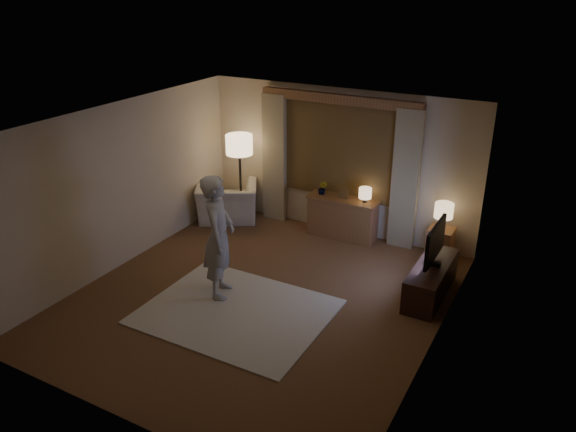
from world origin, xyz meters
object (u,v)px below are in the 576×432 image
Objects in this scene: armchair at (227,202)px; side_table at (440,244)px; person at (219,237)px; sideboard at (342,219)px; tv_stand at (431,280)px.

armchair is 4.00m from side_table.
person is (-2.52, -2.61, 0.66)m from side_table.
sideboard is 2.26m from armchair.
tv_stand is at bearing 137.01° from armchair.
tv_stand is at bearing -85.88° from person.
side_table is (1.76, -0.05, -0.07)m from sideboard.
person reaches higher than side_table.
armchair is at bearing 167.95° from tv_stand.
side_table is at bearing 98.51° from tv_stand.
side_table is (3.99, 0.29, -0.08)m from armchair.
side_table is 1.19m from tv_stand.
tv_stand is (0.18, -1.18, -0.03)m from side_table.
armchair is 0.61× the size of person.
sideboard is at bearing -39.91° from person.
armchair reaches higher than side_table.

